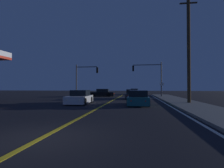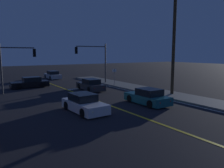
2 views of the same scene
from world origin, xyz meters
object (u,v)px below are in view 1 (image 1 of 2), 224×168
car_far_approaching_charcoal (133,95)px  car_side_waiting_white (80,98)px  traffic_signal_near_right (150,74)px  traffic_signal_far_left (85,75)px  street_sign_corner (162,88)px  car_lead_oncoming_silver (134,92)px  car_parked_curb_black (102,93)px  utility_pole_right (189,44)px  car_following_oncoming_teal (138,99)px

car_far_approaching_charcoal → car_side_waiting_white: 9.87m
traffic_signal_near_right → traffic_signal_far_left: traffic_signal_near_right is taller
traffic_signal_far_left → street_sign_corner: size_ratio=2.29×
car_lead_oncoming_silver → car_parked_curb_black: bearing=-124.0°
car_side_waiting_white → traffic_signal_far_left: 11.82m
car_side_waiting_white → utility_pole_right: (10.56, 0.95, 5.20)m
traffic_signal_far_left → street_sign_corner: bearing=-6.6°
car_lead_oncoming_silver → traffic_signal_far_left: 14.40m
utility_pole_right → traffic_signal_far_left: bearing=142.9°
car_lead_oncoming_silver → utility_pole_right: size_ratio=0.41×
car_side_waiting_white → car_following_oncoming_teal: (5.70, -0.67, 0.00)m
car_side_waiting_white → utility_pole_right: utility_pole_right is taller
car_lead_oncoming_silver → traffic_signal_far_left: bearing=-123.9°
car_far_approaching_charcoal → car_lead_oncoming_silver: 14.26m
traffic_signal_far_left → utility_pole_right: utility_pole_right is taller
street_sign_corner → utility_pole_right: bearing=-80.9°
car_far_approaching_charcoal → car_following_oncoming_teal: (0.74, -9.20, -0.00)m
car_side_waiting_white → car_parked_curb_black: bearing=-90.0°
car_side_waiting_white → car_following_oncoming_teal: size_ratio=1.02×
traffic_signal_near_right → traffic_signal_far_left: (-10.59, -1.40, -0.28)m
car_side_waiting_white → street_sign_corner: 13.36m
car_side_waiting_white → traffic_signal_far_left: size_ratio=0.82×
car_side_waiting_white → street_sign_corner: (9.16, 9.68, 0.99)m
car_side_waiting_white → car_following_oncoming_teal: same height
car_following_oncoming_teal → car_side_waiting_white: bearing=173.0°
traffic_signal_near_right → street_sign_corner: (1.43, -2.80, -2.26)m
car_lead_oncoming_silver → car_following_oncoming_teal: (0.71, -23.46, -0.00)m
car_far_approaching_charcoal → utility_pole_right: bearing=-51.5°
car_far_approaching_charcoal → traffic_signal_far_left: bearing=164.0°
car_side_waiting_white → car_parked_curb_black: size_ratio=0.95×
car_lead_oncoming_silver → car_following_oncoming_teal: 23.47m
car_side_waiting_white → car_lead_oncoming_silver: 23.33m
traffic_signal_near_right → traffic_signal_far_left: bearing=7.5°
car_far_approaching_charcoal → car_parked_curb_black: 8.11m
car_parked_curb_black → street_sign_corner: (9.81, -4.70, 0.99)m
car_parked_curb_black → street_sign_corner: 10.92m
car_parked_curb_black → traffic_signal_near_right: traffic_signal_near_right is taller
car_lead_oncoming_silver → traffic_signal_far_left: size_ratio=0.86×
car_following_oncoming_teal → car_parked_curb_black: bearing=112.6°
car_parked_curb_black → utility_pole_right: bearing=-140.3°
car_parked_curb_black → traffic_signal_near_right: size_ratio=0.81×
car_lead_oncoming_silver → street_sign_corner: 13.79m
street_sign_corner → car_far_approaching_charcoal: bearing=-164.6°
utility_pole_right → street_sign_corner: size_ratio=4.80×
traffic_signal_far_left → car_parked_curb_black: bearing=56.2°
car_far_approaching_charcoal → car_side_waiting_white: bearing=-118.1°
car_parked_curb_black → car_following_oncoming_teal: (6.35, -15.05, -0.00)m
car_lead_oncoming_silver → traffic_signal_near_right: bearing=-75.2°
car_far_approaching_charcoal → traffic_signal_far_left: size_ratio=0.88×
car_parked_curb_black → car_side_waiting_white: bearing=-177.6°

